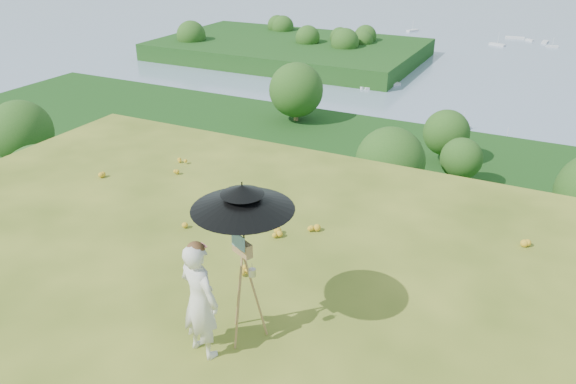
% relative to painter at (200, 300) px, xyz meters
% --- Properties ---
extents(ground, '(14.00, 14.00, 0.00)m').
position_rel_painter_xyz_m(ground, '(-1.03, 0.13, -0.81)').
color(ground, '#495E1B').
rests_on(ground, ground).
extents(forest_slope, '(140.00, 56.00, 22.00)m').
position_rel_painter_xyz_m(forest_slope, '(-1.03, 35.13, -29.81)').
color(forest_slope, '#103A0F').
rests_on(forest_slope, bay_water).
extents(shoreline_tier, '(170.00, 28.00, 8.00)m').
position_rel_painter_xyz_m(shoreline_tier, '(-1.03, 75.13, -36.81)').
color(shoreline_tier, gray).
rests_on(shoreline_tier, bay_water).
extents(bay_water, '(700.00, 700.00, 0.00)m').
position_rel_painter_xyz_m(bay_water, '(-1.03, 240.13, -34.81)').
color(bay_water, '#738CA4').
rests_on(bay_water, ground).
extents(peninsula, '(90.00, 60.00, 12.00)m').
position_rel_painter_xyz_m(peninsula, '(-76.03, 155.13, -29.81)').
color(peninsula, '#103A0F').
rests_on(peninsula, bay_water).
extents(slope_trees, '(110.00, 50.00, 6.00)m').
position_rel_painter_xyz_m(slope_trees, '(-1.03, 35.13, -15.81)').
color(slope_trees, '#205018').
rests_on(slope_trees, forest_slope).
extents(harbor_town, '(110.00, 22.00, 5.00)m').
position_rel_painter_xyz_m(harbor_town, '(-1.03, 75.13, -30.31)').
color(harbor_town, silver).
rests_on(harbor_town, shoreline_tier).
extents(moored_boats, '(140.00, 140.00, 0.70)m').
position_rel_painter_xyz_m(moored_boats, '(-13.53, 161.13, -34.46)').
color(moored_boats, silver).
rests_on(moored_boats, bay_water).
extents(wildflowers, '(10.00, 10.50, 0.12)m').
position_rel_painter_xyz_m(wildflowers, '(-1.03, 0.38, -0.75)').
color(wildflowers, gold).
rests_on(wildflowers, ground).
extents(painter, '(0.67, 0.52, 1.62)m').
position_rel_painter_xyz_m(painter, '(0.00, 0.00, 0.00)').
color(painter, beige).
rests_on(painter, ground).
extents(field_easel, '(0.80, 0.80, 1.60)m').
position_rel_painter_xyz_m(field_easel, '(0.34, 0.51, -0.01)').
color(field_easel, olive).
rests_on(field_easel, ground).
extents(sun_umbrella, '(1.65, 1.65, 0.96)m').
position_rel_painter_xyz_m(sun_umbrella, '(0.35, 0.54, 0.98)').
color(sun_umbrella, black).
rests_on(sun_umbrella, field_easel).
extents(painter_cap, '(0.31, 0.33, 0.10)m').
position_rel_painter_xyz_m(painter_cap, '(0.00, 0.00, 0.77)').
color(painter_cap, '#D37574').
rests_on(painter_cap, painter).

